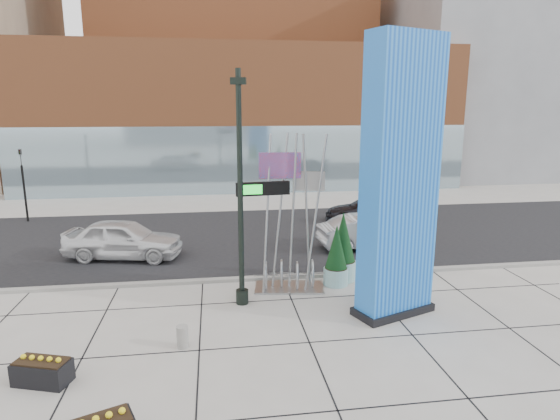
{
  "coord_description": "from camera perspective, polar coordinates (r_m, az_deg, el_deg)",
  "views": [
    {
      "loc": [
        -1.48,
        -12.58,
        6.36
      ],
      "look_at": [
        0.61,
        2.0,
        3.11
      ],
      "focal_mm": 30.0,
      "sensor_mm": 36.0,
      "label": 1
    }
  ],
  "objects": [
    {
      "name": "ground",
      "position": [
        14.17,
        -1.34,
        -14.22
      ],
      "size": [
        160.0,
        160.0,
        0.0
      ],
      "primitive_type": "plane",
      "color": "#9E9991",
      "rests_on": "ground"
    },
    {
      "name": "street_asphalt",
      "position": [
        23.5,
        -4.27,
        -3.27
      ],
      "size": [
        80.0,
        12.0,
        0.02
      ],
      "primitive_type": "cube",
      "color": "black",
      "rests_on": "ground"
    },
    {
      "name": "curb_edge",
      "position": [
        17.79,
        -2.9,
        -8.31
      ],
      "size": [
        80.0,
        0.3,
        0.12
      ],
      "primitive_type": "cube",
      "color": "gray",
      "rests_on": "ground"
    },
    {
      "name": "tower_podium",
      "position": [
        39.66,
        -4.68,
        11.16
      ],
      "size": [
        34.0,
        10.0,
        11.0
      ],
      "primitive_type": "cube",
      "color": "#AB5B31",
      "rests_on": "ground"
    },
    {
      "name": "tower_glass_front",
      "position": [
        35.08,
        -4.1,
        6.09
      ],
      "size": [
        34.0,
        0.6,
        5.0
      ],
      "primitive_type": "cube",
      "color": "#8CA5B2",
      "rests_on": "ground"
    },
    {
      "name": "building_grey_parking",
      "position": [
        52.44,
        24.23,
        14.27
      ],
      "size": [
        20.0,
        18.0,
        18.0
      ],
      "primitive_type": "cube",
      "color": "slate",
      "rests_on": "ground"
    },
    {
      "name": "blue_pylon",
      "position": [
        14.38,
        14.37,
        2.89
      ],
      "size": [
        2.76,
        1.96,
        8.42
      ],
      "rotation": [
        0.0,
        0.0,
        0.37
      ],
      "color": "#0C46BA",
      "rests_on": "ground"
    },
    {
      "name": "lamp_post",
      "position": [
        14.88,
        -4.82,
        -0.37
      ],
      "size": [
        0.5,
        0.41,
        7.5
      ],
      "rotation": [
        0.0,
        0.0,
        -0.21
      ],
      "color": "black",
      "rests_on": "ground"
    },
    {
      "name": "public_art_sculpture",
      "position": [
        16.53,
        1.22,
        -4.83
      ],
      "size": [
        2.58,
        1.54,
        5.53
      ],
      "rotation": [
        0.0,
        0.0,
        -0.14
      ],
      "color": "#A5A7A9",
      "rests_on": "ground"
    },
    {
      "name": "concrete_bollard",
      "position": [
        13.3,
        -11.8,
        -14.89
      ],
      "size": [
        0.32,
        0.32,
        0.62
      ],
      "primitive_type": "cylinder",
      "color": "gray",
      "rests_on": "ground"
    },
    {
      "name": "overhead_street_sign",
      "position": [
        15.74,
        -2.62,
        1.4
      ],
      "size": [
        1.84,
        0.34,
        3.9
      ],
      "rotation": [
        0.0,
        0.0,
        0.1
      ],
      "color": "black",
      "rests_on": "ground"
    },
    {
      "name": "round_planter_east",
      "position": [
        18.59,
        16.04,
        -4.45
      ],
      "size": [
        0.94,
        0.94,
        2.35
      ],
      "color": "#96CBC9",
      "rests_on": "ground"
    },
    {
      "name": "round_planter_mid",
      "position": [
        17.6,
        7.64,
        -4.62
      ],
      "size": [
        1.04,
        1.04,
        2.59
      ],
      "color": "#96CBC9",
      "rests_on": "ground"
    },
    {
      "name": "round_planter_west",
      "position": [
        17.12,
        6.87,
        -5.67
      ],
      "size": [
        0.9,
        0.9,
        2.24
      ],
      "color": "#96CBC9",
      "rests_on": "ground"
    },
    {
      "name": "box_planter_north",
      "position": [
        12.85,
        -27.0,
        -17.03
      ],
      "size": [
        1.4,
        0.99,
        0.7
      ],
      "rotation": [
        0.0,
        0.0,
        -0.31
      ],
      "color": "black",
      "rests_on": "ground"
    },
    {
      "name": "car_white_west",
      "position": [
        21.07,
        -18.56,
        -3.41
      ],
      "size": [
        5.21,
        2.89,
        1.68
      ],
      "primitive_type": "imported",
      "rotation": [
        0.0,
        0.0,
        1.38
      ],
      "color": "silver",
      "rests_on": "ground"
    },
    {
      "name": "car_silver_mid",
      "position": [
        21.8,
        10.67,
        -2.68
      ],
      "size": [
        4.69,
        2.0,
        1.5
      ],
      "primitive_type": "imported",
      "rotation": [
        0.0,
        0.0,
        1.66
      ],
      "color": "#A8A9AF",
      "rests_on": "ground"
    },
    {
      "name": "car_dark_east",
      "position": [
        26.71,
        10.81,
        0.01
      ],
      "size": [
        5.09,
        2.55,
        1.42
      ],
      "primitive_type": "imported",
      "rotation": [
        0.0,
        0.0,
        -1.69
      ],
      "color": "black",
      "rests_on": "ground"
    },
    {
      "name": "traffic_signal",
      "position": [
        29.79,
        -28.81,
        3.07
      ],
      "size": [
        0.15,
        0.18,
        4.1
      ],
      "color": "black",
      "rests_on": "ground"
    }
  ]
}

